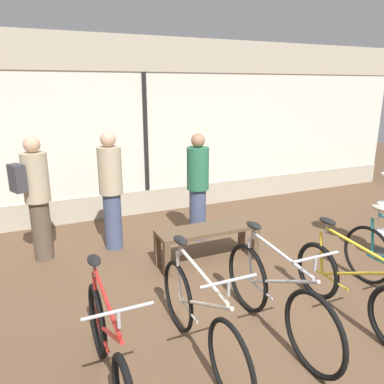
{
  "coord_description": "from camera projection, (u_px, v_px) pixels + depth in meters",
  "views": [
    {
      "loc": [
        -2.03,
        -2.94,
        2.36
      ],
      "look_at": [
        0.0,
        1.59,
        0.95
      ],
      "focal_mm": 35.0,
      "sensor_mm": 36.0,
      "label": 1
    }
  ],
  "objects": [
    {
      "name": "display_bench",
      "position": [
        207.0,
        234.0,
        5.09
      ],
      "size": [
        1.4,
        0.44,
        0.51
      ],
      "color": "brown",
      "rests_on": "ground_plane"
    },
    {
      "name": "bicycle_right",
      "position": [
        352.0,
        289.0,
        3.81
      ],
      "size": [
        0.46,
        1.7,
        1.01
      ],
      "color": "black",
      "rests_on": "ground_plane"
    },
    {
      "name": "bicycle_left",
      "position": [
        200.0,
        320.0,
        3.25
      ],
      "size": [
        0.46,
        1.75,
        1.03
      ],
      "color": "black",
      "rests_on": "ground_plane"
    },
    {
      "name": "customer_mid_floor",
      "position": [
        111.0,
        189.0,
        5.42
      ],
      "size": [
        0.36,
        0.36,
        1.75
      ],
      "color": "#424C6B",
      "rests_on": "ground_plane"
    },
    {
      "name": "shop_back_wall",
      "position": [
        145.0,
        127.0,
        6.81
      ],
      "size": [
        12.0,
        0.08,
        3.2
      ],
      "color": "#B2A893",
      "rests_on": "ground_plane"
    },
    {
      "name": "bicycle_center",
      "position": [
        275.0,
        298.0,
        3.57
      ],
      "size": [
        0.46,
        1.77,
        1.05
      ],
      "color": "black",
      "rests_on": "ground_plane"
    },
    {
      "name": "bicycle_far_left",
      "position": [
        109.0,
        350.0,
        2.92
      ],
      "size": [
        0.46,
        1.67,
        1.01
      ],
      "color": "black",
      "rests_on": "ground_plane"
    },
    {
      "name": "customer_by_window",
      "position": [
        36.0,
        195.0,
        5.06
      ],
      "size": [
        0.56,
        0.46,
        1.73
      ],
      "color": "brown",
      "rests_on": "ground_plane"
    },
    {
      "name": "ground_plane",
      "position": [
        252.0,
        314.0,
        4.02
      ],
      "size": [
        24.0,
        24.0,
        0.0
      ],
      "primitive_type": "plane",
      "color": "brown"
    },
    {
      "name": "customer_near_rack",
      "position": [
        198.0,
        185.0,
        5.79
      ],
      "size": [
        0.35,
        0.35,
        1.68
      ],
      "color": "#424C6B",
      "rests_on": "ground_plane"
    }
  ]
}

